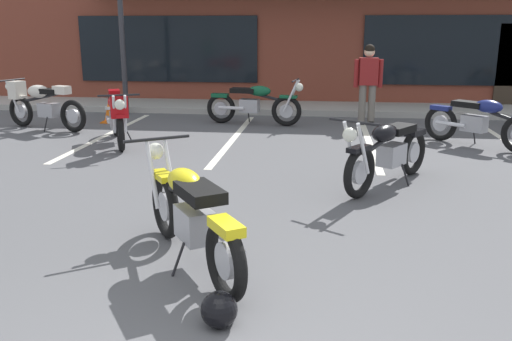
{
  "coord_description": "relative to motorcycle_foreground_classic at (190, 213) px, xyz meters",
  "views": [
    {
      "loc": [
        0.43,
        -2.11,
        2.02
      ],
      "look_at": [
        -0.27,
        3.39,
        0.55
      ],
      "focal_mm": 38.15,
      "sensor_mm": 36.0,
      "label": 1
    }
  ],
  "objects": [
    {
      "name": "motorcycle_blue_standard",
      "position": [
        1.95,
        2.69,
        0.0
      ],
      "size": [
        1.41,
        1.83,
        0.98
      ],
      "color": "black",
      "rests_on": "ground_plane"
    },
    {
      "name": "sidewalk_kerb",
      "position": [
        0.69,
        9.19,
        -0.39
      ],
      "size": [
        22.0,
        1.8,
        0.14
      ],
      "primitive_type": "cube",
      "color": "#A8A59E",
      "rests_on": "ground_plane"
    },
    {
      "name": "motorcycle_foreground_classic",
      "position": [
        0.0,
        0.0,
        0.0
      ],
      "size": [
        1.42,
        1.83,
        0.98
      ],
      "color": "black",
      "rests_on": "ground_plane"
    },
    {
      "name": "motorcycle_silver_naked",
      "position": [
        3.78,
        5.31,
        0.0
      ],
      "size": [
        1.71,
        1.59,
        0.98
      ],
      "color": "black",
      "rests_on": "ground_plane"
    },
    {
      "name": "traffic_cone",
      "position": [
        -3.51,
        6.91,
        -0.2
      ],
      "size": [
        0.34,
        0.34,
        0.53
      ],
      "color": "orange",
      "rests_on": "ground_plane"
    },
    {
      "name": "ground_plane",
      "position": [
        0.69,
        1.48,
        -0.46
      ],
      "size": [
        80.0,
        80.0,
        0.0
      ],
      "primitive_type": "plane",
      "color": "#515154"
    },
    {
      "name": "motorcycle_black_cruiser",
      "position": [
        -0.36,
        7.04,
        0.0
      ],
      "size": [
        2.1,
        0.72,
        0.98
      ],
      "color": "black",
      "rests_on": "ground_plane"
    },
    {
      "name": "motorcycle_red_sportbike",
      "position": [
        -4.57,
        6.01,
        0.07
      ],
      "size": [
        2.03,
        1.0,
        0.98
      ],
      "color": "black",
      "rests_on": "ground_plane"
    },
    {
      "name": "motorcycle_green_cafe_racer",
      "position": [
        -2.49,
        4.75,
        0.07
      ],
      "size": [
        1.16,
        1.97,
        0.98
      ],
      "color": "black",
      "rests_on": "ground_plane"
    },
    {
      "name": "painted_stall_lines",
      "position": [
        0.69,
        5.59,
        -0.46
      ],
      "size": [
        7.59,
        4.8,
        0.01
      ],
      "color": "silver",
      "rests_on": "ground_plane"
    },
    {
      "name": "person_in_shorts_foreground",
      "position": [
        2.0,
        7.35,
        0.49
      ],
      "size": [
        0.61,
        0.29,
        1.68
      ],
      "color": "black",
      "rests_on": "ground_plane"
    },
    {
      "name": "helmet_on_pavement",
      "position": [
        0.44,
        -1.0,
        -0.33
      ],
      "size": [
        0.26,
        0.26,
        0.26
      ],
      "color": "black",
      "rests_on": "ground_plane"
    },
    {
      "name": "brick_storefront_building",
      "position": [
        0.7,
        12.92,
        1.44
      ],
      "size": [
        18.72,
        6.83,
        3.8
      ],
      "color": "brown",
      "rests_on": "ground_plane"
    }
  ]
}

